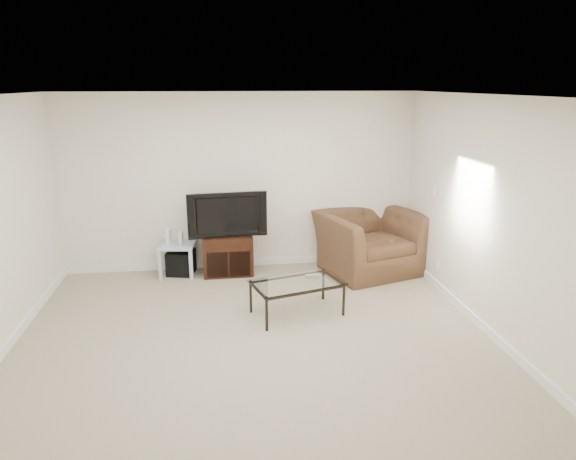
{
  "coord_description": "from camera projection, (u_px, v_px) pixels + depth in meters",
  "views": [
    {
      "loc": [
        -0.33,
        -4.69,
        2.62
      ],
      "look_at": [
        0.5,
        1.2,
        0.9
      ],
      "focal_mm": 32.0,
      "sensor_mm": 36.0,
      "label": 1
    }
  ],
  "objects": [
    {
      "name": "floor",
      "position": [
        256.0,
        349.0,
        5.23
      ],
      "size": [
        5.0,
        5.0,
        0.0
      ],
      "primitive_type": "plane",
      "color": "tan",
      "rests_on": "ground"
    },
    {
      "name": "ceiling",
      "position": [
        251.0,
        96.0,
        4.54
      ],
      "size": [
        5.0,
        5.0,
        0.0
      ],
      "primitive_type": "plane",
      "color": "white",
      "rests_on": "ground"
    },
    {
      "name": "wall_back",
      "position": [
        240.0,
        183.0,
        7.26
      ],
      "size": [
        5.0,
        0.02,
        2.5
      ],
      "primitive_type": "cube",
      "color": "silver",
      "rests_on": "ground"
    },
    {
      "name": "wall_right",
      "position": [
        499.0,
        222.0,
        5.22
      ],
      "size": [
        0.02,
        5.0,
        2.5
      ],
      "primitive_type": "cube",
      "color": "silver",
      "rests_on": "ground"
    },
    {
      "name": "plate_back",
      "position": [
        139.0,
        185.0,
        7.06
      ],
      "size": [
        0.12,
        0.02,
        0.12
      ],
      "primitive_type": "cube",
      "color": "white",
      "rests_on": "wall_back"
    },
    {
      "name": "plate_right_switch",
      "position": [
        433.0,
        190.0,
        6.74
      ],
      "size": [
        0.02,
        0.09,
        0.13
      ],
      "primitive_type": "cube",
      "color": "white",
      "rests_on": "wall_right"
    },
    {
      "name": "plate_right_outlet",
      "position": [
        437.0,
        266.0,
        6.72
      ],
      "size": [
        0.02,
        0.08,
        0.12
      ],
      "primitive_type": "cube",
      "color": "white",
      "rests_on": "wall_right"
    },
    {
      "name": "tv_stand",
      "position": [
        228.0,
        254.0,
        7.24
      ],
      "size": [
        0.69,
        0.48,
        0.57
      ],
      "primitive_type": null,
      "rotation": [
        0.0,
        0.0,
        0.0
      ],
      "color": "black",
      "rests_on": "floor"
    },
    {
      "name": "dvd_player",
      "position": [
        228.0,
        242.0,
        7.15
      ],
      "size": [
        0.4,
        0.28,
        0.06
      ],
      "primitive_type": "cube",
      "rotation": [
        0.0,
        0.0,
        0.0
      ],
      "color": "black",
      "rests_on": "tv_stand"
    },
    {
      "name": "television",
      "position": [
        227.0,
        213.0,
        7.05
      ],
      "size": [
        1.02,
        0.28,
        0.62
      ],
      "primitive_type": "imported",
      "rotation": [
        0.0,
        0.0,
        0.08
      ],
      "color": "black",
      "rests_on": "tv_stand"
    },
    {
      "name": "side_table",
      "position": [
        178.0,
        259.0,
        7.22
      ],
      "size": [
        0.53,
        0.53,
        0.45
      ],
      "primitive_type": null,
      "rotation": [
        0.0,
        0.0,
        -0.13
      ],
      "color": "#CEEBF7",
      "rests_on": "floor"
    },
    {
      "name": "subwoofer",
      "position": [
        181.0,
        263.0,
        7.25
      ],
      "size": [
        0.42,
        0.42,
        0.35
      ],
      "primitive_type": "cube",
      "rotation": [
        0.0,
        0.0,
        -0.22
      ],
      "color": "black",
      "rests_on": "floor"
    },
    {
      "name": "game_console",
      "position": [
        169.0,
        237.0,
        7.11
      ],
      "size": [
        0.07,
        0.16,
        0.21
      ],
      "primitive_type": "cube",
      "rotation": [
        0.0,
        0.0,
        -0.17
      ],
      "color": "white",
      "rests_on": "side_table"
    },
    {
      "name": "game_case",
      "position": [
        181.0,
        238.0,
        7.11
      ],
      "size": [
        0.07,
        0.14,
        0.18
      ],
      "primitive_type": "cube",
      "rotation": [
        0.0,
        0.0,
        -0.14
      ],
      "color": "silver",
      "rests_on": "side_table"
    },
    {
      "name": "recliner",
      "position": [
        370.0,
        232.0,
        7.27
      ],
      "size": [
        1.51,
        1.2,
        1.15
      ],
      "primitive_type": "imported",
      "rotation": [
        0.0,
        0.0,
        0.3
      ],
      "color": "#493522",
      "rests_on": "floor"
    },
    {
      "name": "coffee_table",
      "position": [
        297.0,
        298.0,
        5.97
      ],
      "size": [
        1.15,
        0.84,
        0.4
      ],
      "primitive_type": null,
      "rotation": [
        0.0,
        0.0,
        0.27
      ],
      "color": "black",
      "rests_on": "floor"
    },
    {
      "name": "remote",
      "position": [
        312.0,
        275.0,
        6.08
      ],
      "size": [
        0.16,
        0.05,
        0.02
      ],
      "primitive_type": "cube",
      "rotation": [
        0.0,
        0.0,
        0.02
      ],
      "color": "#B2B2B7",
      "rests_on": "coffee_table"
    }
  ]
}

